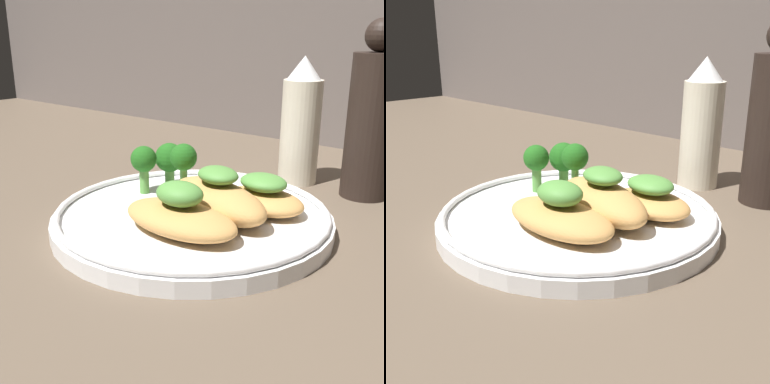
{
  "view_description": "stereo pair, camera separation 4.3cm",
  "coord_description": "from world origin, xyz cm",
  "views": [
    {
      "loc": [
        25.86,
        -31.83,
        17.42
      ],
      "look_at": [
        0.0,
        0.0,
        3.4
      ],
      "focal_mm": 45.0,
      "sensor_mm": 36.0,
      "label": 1
    },
    {
      "loc": [
        29.07,
        -28.93,
        17.42
      ],
      "look_at": [
        0.0,
        0.0,
        3.4
      ],
      "focal_mm": 45.0,
      "sensor_mm": 36.0,
      "label": 2
    }
  ],
  "objects": [
    {
      "name": "broccoli_bunch",
      "position": [
        -6.1,
        3.34,
        4.69
      ],
      "size": [
        6.12,
        6.17,
        5.25
      ],
      "color": "#569942",
      "rests_on": "plate"
    },
    {
      "name": "sauce_bottle",
      "position": [
        0.99,
        18.6,
        6.97
      ],
      "size": [
        4.49,
        4.49,
        14.56
      ],
      "color": "beige",
      "rests_on": "ground_plane"
    },
    {
      "name": "grilled_meat_middle",
      "position": [
        2.36,
        0.68,
        3.19
      ],
      "size": [
        12.75,
        8.41,
        4.61
      ],
      "color": "tan",
      "rests_on": "plate"
    },
    {
      "name": "ground_plane",
      "position": [
        0.0,
        0.0,
        -0.5
      ],
      "size": [
        180.0,
        180.0,
        1.0
      ],
      "primitive_type": "cube",
      "color": "brown"
    },
    {
      "name": "grilled_meat_front",
      "position": [
        2.06,
        -4.1,
        2.94
      ],
      "size": [
        10.93,
        5.93,
        4.37
      ],
      "color": "tan",
      "rests_on": "plate"
    },
    {
      "name": "plate",
      "position": [
        0.0,
        0.0,
        0.99
      ],
      "size": [
        25.36,
        25.36,
        2.0
      ],
      "color": "white",
      "rests_on": "ground_plane"
    },
    {
      "name": "grilled_meat_back",
      "position": [
        4.81,
        4.33,
        2.8
      ],
      "size": [
        8.48,
        6.05,
        3.57
      ],
      "color": "tan",
      "rests_on": "plate"
    },
    {
      "name": "pepper_grinder",
      "position": [
        9.03,
        18.6,
        8.33
      ],
      "size": [
        5.07,
        5.07,
        18.41
      ],
      "color": "black",
      "rests_on": "ground_plane"
    }
  ]
}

